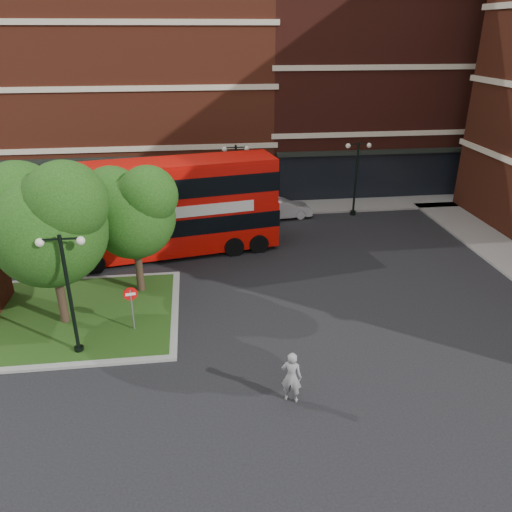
{
  "coord_description": "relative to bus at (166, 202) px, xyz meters",
  "views": [
    {
      "loc": [
        -0.67,
        -16.79,
        11.55
      ],
      "look_at": [
        1.98,
        4.14,
        2.0
      ],
      "focal_mm": 35.0,
      "sensor_mm": 36.0,
      "label": 1
    }
  ],
  "objects": [
    {
      "name": "lamp_far_left",
      "position": [
        4.25,
        4.96,
        -0.21
      ],
      "size": [
        1.72,
        0.36,
        5.0
      ],
      "color": "black",
      "rests_on": "ground"
    },
    {
      "name": "bus",
      "position": [
        0.0,
        0.0,
        0.0
      ],
      "size": [
        12.41,
        4.83,
        4.62
      ],
      "rotation": [
        0.0,
        0.0,
        0.18
      ],
      "color": "red",
      "rests_on": "ground"
    },
    {
      "name": "tree_island_west",
      "position": [
        -4.34,
        -6.96,
        1.76
      ],
      "size": [
        5.4,
        4.71,
        7.21
      ],
      "color": "#2D2116",
      "rests_on": "ground"
    },
    {
      "name": "terrace_far_right",
      "position": [
        16.25,
        14.46,
        4.97
      ],
      "size": [
        18.0,
        12.0,
        16.0
      ],
      "primitive_type": "cube",
      "color": "#471911",
      "rests_on": "ground"
    },
    {
      "name": "car_silver",
      "position": [
        2.83,
        5.63,
        -2.37
      ],
      "size": [
        3.98,
        1.77,
        1.33
      ],
      "primitive_type": "imported",
      "rotation": [
        0.0,
        0.0,
        1.62
      ],
      "color": "silver",
      "rests_on": "ground"
    },
    {
      "name": "ground",
      "position": [
        2.25,
        -9.54,
        -3.03
      ],
      "size": [
        120.0,
        120.0,
        0.0
      ],
      "primitive_type": "plane",
      "color": "black",
      "rests_on": "ground"
    },
    {
      "name": "car_white",
      "position": [
        7.28,
        4.96,
        -2.38
      ],
      "size": [
        4.12,
        1.87,
        1.31
      ],
      "primitive_type": "imported",
      "rotation": [
        0.0,
        0.0,
        1.7
      ],
      "color": "silver",
      "rests_on": "ground"
    },
    {
      "name": "no_entry_sign",
      "position": [
        -1.25,
        -8.04,
        -1.54
      ],
      "size": [
        0.58,
        0.14,
        2.09
      ],
      "rotation": [
        0.0,
        0.0,
        0.17
      ],
      "color": "slate",
      "rests_on": "ground"
    },
    {
      "name": "lamp_island",
      "position": [
        -3.25,
        -9.34,
        -0.21
      ],
      "size": [
        1.72,
        0.36,
        5.0
      ],
      "color": "black",
      "rests_on": "ground"
    },
    {
      "name": "lamp_far_right",
      "position": [
        12.25,
        4.96,
        -0.21
      ],
      "size": [
        1.72,
        0.36,
        5.0
      ],
      "color": "black",
      "rests_on": "ground"
    },
    {
      "name": "tree_island_east",
      "position": [
        -1.32,
        -4.48,
        1.21
      ],
      "size": [
        4.46,
        3.9,
        6.29
      ],
      "color": "#2D2116",
      "rests_on": "ground"
    },
    {
      "name": "woman",
      "position": [
        4.47,
        -13.04,
        -2.07
      ],
      "size": [
        0.83,
        0.7,
        1.92
      ],
      "primitive_type": "imported",
      "rotation": [
        0.0,
        0.0,
        2.74
      ],
      "color": "gray",
      "rests_on": "ground"
    },
    {
      "name": "traffic_island",
      "position": [
        -5.75,
        -6.54,
        -2.97
      ],
      "size": [
        12.6,
        7.6,
        0.15
      ],
      "color": "gray",
      "rests_on": "ground"
    },
    {
      "name": "terrace_far_left",
      "position": [
        -5.75,
        14.46,
        3.97
      ],
      "size": [
        26.0,
        12.0,
        14.0
      ],
      "primitive_type": "cube",
      "color": "maroon",
      "rests_on": "ground"
    },
    {
      "name": "pavement_far",
      "position": [
        2.25,
        6.96,
        -2.97
      ],
      "size": [
        44.0,
        3.0,
        0.12
      ],
      "primitive_type": "cube",
      "color": "slate",
      "rests_on": "ground"
    }
  ]
}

